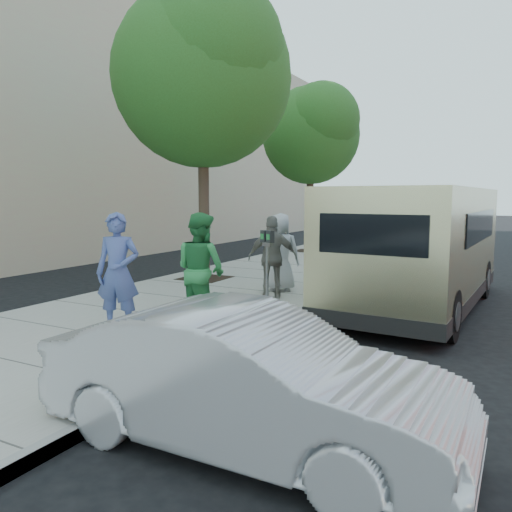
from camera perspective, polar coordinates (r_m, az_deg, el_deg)
name	(u,v)px	position (r m, az deg, el deg)	size (l,w,h in m)	color
ground	(234,310)	(10.33, -2.56, -6.24)	(120.00, 120.00, 0.00)	black
sidewalk	(194,302)	(10.84, -7.15, -5.25)	(5.00, 60.00, 0.15)	gray
curb_face	(298,315)	(9.69, 4.87, -6.68)	(0.12, 60.00, 0.16)	gray
tree_near	(204,70)	(13.68, -5.99, 20.36)	(4.62, 4.60, 7.53)	black
tree_far	(312,131)	(20.24, 6.41, 14.01)	(3.92, 3.80, 6.49)	black
parking_meter	(267,252)	(9.87, 1.29, 0.51)	(0.33, 0.22, 1.52)	gray
van	(420,246)	(10.88, 18.20, 1.14)	(2.62, 6.84, 2.49)	#C8C38F
sedan	(247,380)	(4.71, -1.02, -14.01)	(1.39, 3.98, 1.31)	#B8B9BF
person_officer	(118,273)	(8.29, -15.49, -1.86)	(0.71, 0.46, 1.94)	#485A99
person_green_shirt	(201,270)	(8.43, -6.33, -1.55)	(0.93, 0.73, 1.92)	#2C8843
person_gray_shirt	(280,252)	(11.54, 2.81, 0.44)	(0.88, 0.57, 1.81)	#B1B1B4
person_striped_polo	(273,257)	(10.64, 1.91, -0.17)	(1.04, 0.43, 1.78)	gray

